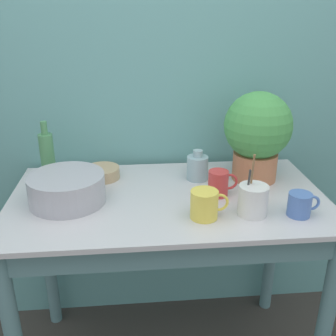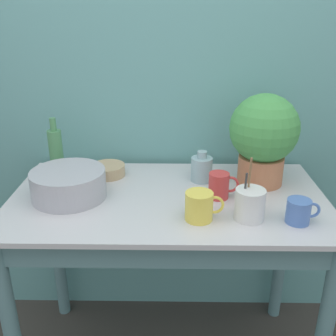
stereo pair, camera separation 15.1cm
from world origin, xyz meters
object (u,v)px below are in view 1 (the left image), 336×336
object	(u,v)px
bottle_tall	(47,155)
bowl_small_tan	(102,173)
bottle_short	(197,167)
mug_yellow	(205,204)
potted_plant	(257,132)
bowl_wash_large	(67,189)
mug_red	(219,183)
utensil_cup	(253,200)
mug_blue	(300,204)

from	to	relation	value
bottle_tall	bowl_small_tan	world-z (taller)	bottle_tall
bottle_short	mug_yellow	world-z (taller)	bottle_short
potted_plant	bowl_wash_large	distance (m)	0.81
mug_red	utensil_cup	size ratio (longest dim) A/B	0.52
mug_blue	utensil_cup	size ratio (longest dim) A/B	0.52
mug_yellow	bottle_tall	bearing A→B (deg)	146.22
mug_yellow	mug_red	size ratio (longest dim) A/B	1.16
potted_plant	bottle_tall	size ratio (longest dim) A/B	1.50
potted_plant	utensil_cup	distance (m)	0.36
bottle_tall	mug_blue	world-z (taller)	bottle_tall
bowl_wash_large	utensil_cup	world-z (taller)	utensil_cup
mug_red	bottle_tall	bearing A→B (deg)	161.15
mug_blue	bowl_wash_large	bearing A→B (deg)	167.79
bottle_tall	mug_red	bearing A→B (deg)	-18.85
potted_plant	bowl_small_tan	size ratio (longest dim) A/B	2.51
bowl_wash_large	mug_blue	world-z (taller)	bowl_wash_large
potted_plant	bowl_small_tan	distance (m)	0.69
mug_yellow	mug_red	world-z (taller)	same
bottle_tall	mug_blue	xyz separation A→B (m)	(0.96, -0.43, -0.06)
bowl_small_tan	utensil_cup	size ratio (longest dim) A/B	0.67
bottle_short	mug_yellow	bearing A→B (deg)	-94.76
bottle_tall	mug_red	world-z (taller)	bottle_tall
bottle_short	potted_plant	bearing A→B (deg)	-3.86
bottle_short	mug_blue	bearing A→B (deg)	-48.09
potted_plant	mug_blue	distance (m)	0.38
mug_red	utensil_cup	world-z (taller)	utensil_cup
mug_blue	bowl_small_tan	bearing A→B (deg)	151.13
mug_blue	utensil_cup	bearing A→B (deg)	172.23
potted_plant	mug_red	xyz separation A→B (m)	(-0.19, -0.15, -0.16)
bowl_wash_large	bottle_short	bearing A→B (deg)	17.57
potted_plant	bowl_wash_large	world-z (taller)	potted_plant
bottle_short	mug_blue	world-z (taller)	bottle_short
mug_yellow	bowl_small_tan	bearing A→B (deg)	134.93
mug_yellow	utensil_cup	world-z (taller)	utensil_cup
bowl_small_tan	potted_plant	bearing A→B (deg)	-5.78
mug_red	utensil_cup	bearing A→B (deg)	-61.80
bottle_short	utensil_cup	bearing A→B (deg)	-65.77
bowl_wash_large	bowl_small_tan	distance (m)	0.25
mug_blue	mug_red	bearing A→B (deg)	143.75
potted_plant	utensil_cup	size ratio (longest dim) A/B	1.68
bowl_small_tan	mug_yellow	bearing A→B (deg)	-45.07
bottle_tall	bowl_small_tan	size ratio (longest dim) A/B	1.68
potted_plant	bottle_short	bearing A→B (deg)	176.14
bowl_small_tan	utensil_cup	xyz separation A→B (m)	(0.56, -0.38, 0.03)
bottle_short	mug_yellow	size ratio (longest dim) A/B	0.97
bottle_short	bowl_small_tan	xyz separation A→B (m)	(-0.41, 0.05, -0.03)
potted_plant	bowl_wash_large	xyz separation A→B (m)	(-0.78, -0.15, -0.16)
mug_blue	bowl_small_tan	distance (m)	0.83
mug_red	bowl_small_tan	distance (m)	0.52
mug_yellow	bottle_short	bearing A→B (deg)	85.24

